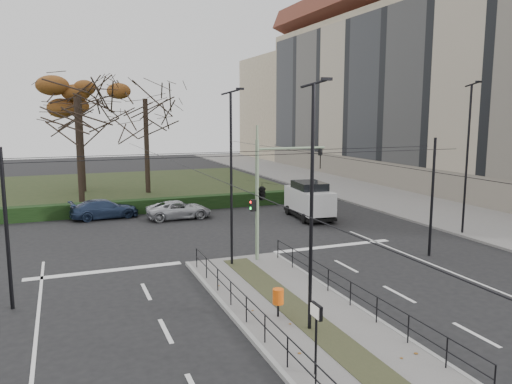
# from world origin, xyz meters

# --- Properties ---
(ground) EXTENTS (140.00, 140.00, 0.00)m
(ground) POSITION_xyz_m (0.00, 0.00, 0.00)
(ground) COLOR black
(ground) RESTS_ON ground
(median_island) EXTENTS (4.40, 15.00, 0.14)m
(median_island) POSITION_xyz_m (0.00, -2.50, 0.07)
(median_island) COLOR slate
(median_island) RESTS_ON ground
(sidewalk_east) EXTENTS (8.00, 90.00, 0.14)m
(sidewalk_east) POSITION_xyz_m (18.00, 22.00, 0.07)
(sidewalk_east) COLOR slate
(sidewalk_east) RESTS_ON ground
(park) EXTENTS (38.00, 26.00, 0.10)m
(park) POSITION_xyz_m (-6.00, 32.00, 0.05)
(park) COLOR #253219
(park) RESTS_ON ground
(hedge) EXTENTS (38.00, 1.00, 1.00)m
(hedge) POSITION_xyz_m (-6.00, 18.60, 0.50)
(hedge) COLOR black
(hedge) RESTS_ON ground
(apartment_block) EXTENTS (13.09, 52.10, 21.64)m
(apartment_block) POSITION_xyz_m (27.97, 23.97, 10.39)
(apartment_block) COLOR tan
(apartment_block) RESTS_ON ground
(median_railing) EXTENTS (4.14, 13.24, 0.92)m
(median_railing) POSITION_xyz_m (0.00, -2.60, 0.98)
(median_railing) COLOR black
(median_railing) RESTS_ON median_island
(catenary) EXTENTS (20.00, 34.00, 6.00)m
(catenary) POSITION_xyz_m (0.00, 1.62, 3.42)
(catenary) COLOR black
(catenary) RESTS_ON ground
(traffic_light) EXTENTS (3.96, 2.25, 5.82)m
(traffic_light) POSITION_xyz_m (1.35, 4.15, 3.53)
(traffic_light) COLOR gray
(traffic_light) RESTS_ON median_island
(litter_bin) EXTENTS (0.39, 0.39, 1.00)m
(litter_bin) POSITION_xyz_m (-0.85, -2.56, 0.85)
(litter_bin) COLOR black
(litter_bin) RESTS_ON median_island
(info_panel) EXTENTS (0.11, 0.52, 2.01)m
(info_panel) POSITION_xyz_m (-1.51, -6.52, 1.72)
(info_panel) COLOR black
(info_panel) RESTS_ON median_island
(streetlamp_median_near) EXTENTS (0.68, 0.14, 8.12)m
(streetlamp_median_near) POSITION_xyz_m (-0.28, -3.87, 4.27)
(streetlamp_median_near) COLOR black
(streetlamp_median_near) RESTS_ON median_island
(streetlamp_median_far) EXTENTS (0.68, 0.14, 8.18)m
(streetlamp_median_far) POSITION_xyz_m (-0.36, 3.87, 4.30)
(streetlamp_median_far) COLOR black
(streetlamp_median_far) RESTS_ON median_island
(streetlamp_sidewalk) EXTENTS (0.74, 0.15, 8.90)m
(streetlamp_sidewalk) POSITION_xyz_m (14.52, 4.87, 4.66)
(streetlamp_sidewalk) COLOR black
(streetlamp_sidewalk) RESTS_ON sidewalk_east
(parked_car_third) EXTENTS (4.74, 2.35, 1.32)m
(parked_car_third) POSITION_xyz_m (-5.02, 17.64, 0.66)
(parked_car_third) COLOR #202E4C
(parked_car_third) RESTS_ON ground
(parked_car_fourth) EXTENTS (4.44, 2.06, 1.23)m
(parked_car_fourth) POSITION_xyz_m (-0.22, 15.71, 0.62)
(parked_car_fourth) COLOR #A7A8AE
(parked_car_fourth) RESTS_ON ground
(white_van) EXTENTS (2.54, 4.98, 2.54)m
(white_van) POSITION_xyz_m (8.21, 12.56, 1.32)
(white_van) COLOR silver
(white_van) RESTS_ON ground
(rust_tree) EXTENTS (8.98, 8.98, 11.53)m
(rust_tree) POSITION_xyz_m (-5.80, 30.43, 8.85)
(rust_tree) COLOR black
(rust_tree) RESTS_ON park
(bare_tree_center) EXTENTS (7.34, 7.34, 11.16)m
(bare_tree_center) POSITION_xyz_m (-0.38, 27.63, 7.89)
(bare_tree_center) COLOR black
(bare_tree_center) RESTS_ON park
(bare_tree_near) EXTENTS (7.98, 7.98, 11.02)m
(bare_tree_near) POSITION_xyz_m (-6.29, 22.34, 7.79)
(bare_tree_near) COLOR black
(bare_tree_near) RESTS_ON park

